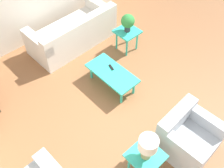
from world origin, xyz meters
TOP-DOWN VIEW (x-y plane):
  - ground_plane at (0.00, 0.00)m, footprint 14.00×14.00m
  - sofa at (2.22, -0.25)m, footprint 0.97×2.04m
  - armchair at (-1.20, 0.04)m, footprint 0.85×0.87m
  - coffee_table at (0.66, -0.01)m, footprint 1.07×0.52m
  - side_table_plant at (1.25, -1.03)m, footprint 0.49×0.49m
  - side_table_lamp at (-1.01, 0.86)m, footprint 0.49×0.49m
  - potted_plant at (1.25, -1.03)m, footprint 0.30×0.30m
  - table_lamp at (-1.01, 0.86)m, footprint 0.28×0.28m
  - remote_control at (0.76, -0.09)m, footprint 0.16×0.08m

SIDE VIEW (x-z plane):
  - ground_plane at x=0.00m, z-range 0.00..0.00m
  - sofa at x=2.22m, z-range -0.10..0.71m
  - armchair at x=-1.20m, z-range -0.07..0.71m
  - coffee_table at x=0.66m, z-range 0.15..0.53m
  - remote_control at x=0.76m, z-range 0.38..0.40m
  - side_table_plant at x=1.25m, z-range 0.17..0.69m
  - side_table_lamp at x=-1.01m, z-range 0.17..0.69m
  - potted_plant at x=1.25m, z-range 0.56..0.97m
  - table_lamp at x=-1.01m, z-range 0.59..1.05m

